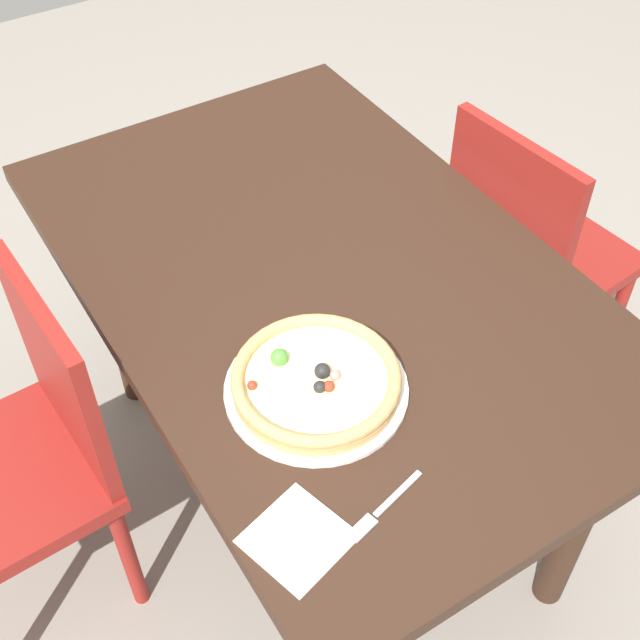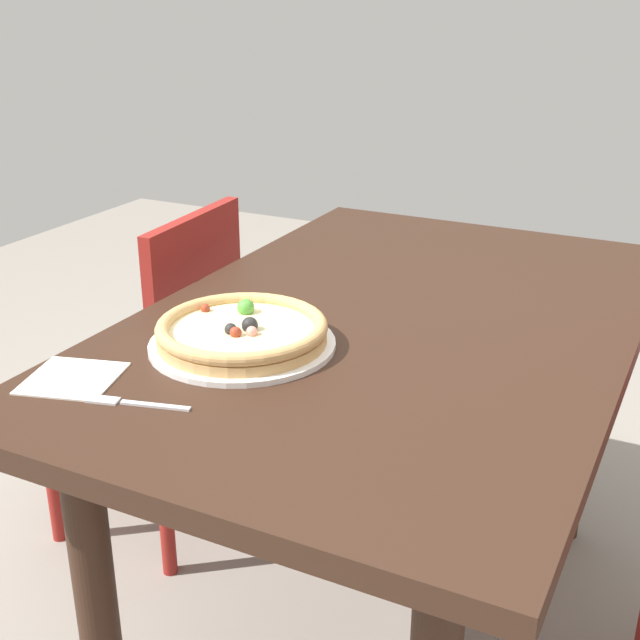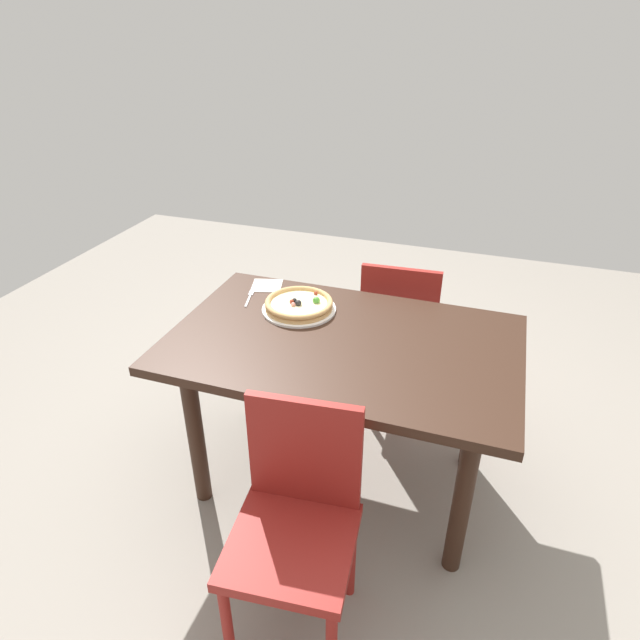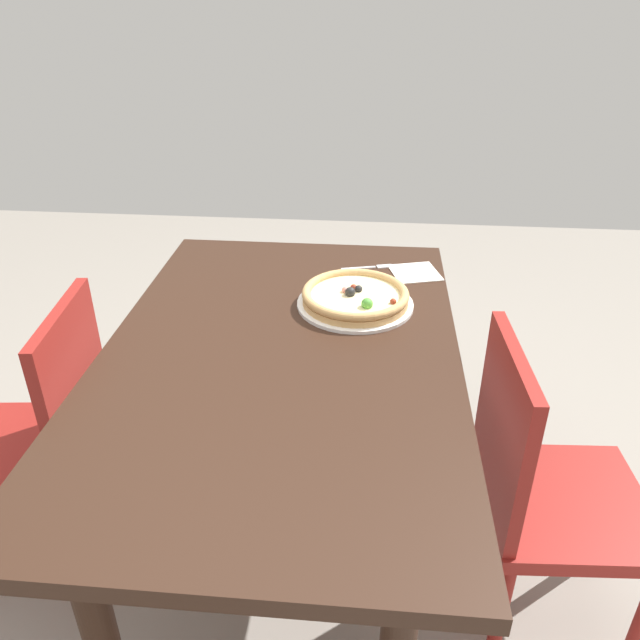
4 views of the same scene
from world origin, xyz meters
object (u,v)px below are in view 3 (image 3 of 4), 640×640
(dining_table, at_px, (342,362))
(fork, at_px, (250,297))
(chair_near, at_px, (296,518))
(napkin, at_px, (267,286))
(pizza, at_px, (299,304))
(plate, at_px, (299,309))
(chair_far, at_px, (400,328))

(dining_table, bearing_deg, fork, 157.11)
(chair_near, bearing_deg, napkin, -67.93)
(pizza, xyz_separation_m, fork, (-0.26, 0.04, -0.03))
(napkin, bearing_deg, plate, -37.41)
(chair_near, relative_size, plate, 2.66)
(chair_near, bearing_deg, pizza, -75.94)
(chair_near, xyz_separation_m, napkin, (-0.53, 1.01, 0.29))
(chair_far, height_order, fork, chair_far)
(plate, xyz_separation_m, pizza, (0.00, 0.00, 0.03))
(chair_far, xyz_separation_m, plate, (-0.37, -0.48, 0.30))
(plate, relative_size, napkin, 2.33)
(chair_far, bearing_deg, pizza, -130.94)
(fork, bearing_deg, dining_table, -127.28)
(chair_near, bearing_deg, fork, -63.11)
(chair_far, relative_size, plate, 2.66)
(dining_table, bearing_deg, chair_near, -86.18)
(chair_far, height_order, napkin, chair_far)
(pizza, relative_size, fork, 1.82)
(fork, xyz_separation_m, napkin, (0.03, 0.14, -0.00))
(pizza, distance_m, fork, 0.26)
(chair_near, distance_m, plate, 0.93)
(dining_table, xyz_separation_m, chair_far, (0.12, 0.66, -0.18))
(plate, height_order, fork, plate)
(dining_table, relative_size, napkin, 9.94)
(napkin, bearing_deg, chair_near, -62.26)
(plate, relative_size, fork, 1.99)
(napkin, bearing_deg, fork, -101.39)
(pizza, bearing_deg, napkin, 142.69)
(dining_table, bearing_deg, pizza, 145.44)
(chair_far, bearing_deg, napkin, -156.49)
(fork, bearing_deg, napkin, -25.79)
(fork, bearing_deg, chair_near, -161.83)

